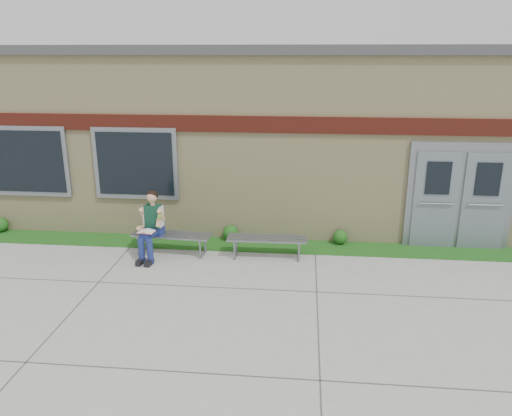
# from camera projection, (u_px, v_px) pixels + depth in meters

# --- Properties ---
(ground) EXTENTS (80.00, 80.00, 0.00)m
(ground) POSITION_uv_depth(u_px,v_px,m) (258.00, 303.00, 8.43)
(ground) COLOR #9E9E99
(ground) RESTS_ON ground
(grass_strip) EXTENTS (16.00, 0.80, 0.02)m
(grass_strip) POSITION_uv_depth(u_px,v_px,m) (269.00, 246.00, 10.90)
(grass_strip) COLOR #184D14
(grass_strip) RESTS_ON ground
(school_building) EXTENTS (16.20, 6.22, 4.20)m
(school_building) POSITION_uv_depth(u_px,v_px,m) (279.00, 128.00, 13.49)
(school_building) COLOR beige
(school_building) RESTS_ON ground
(bench_left) EXTENTS (1.69, 0.59, 0.43)m
(bench_left) POSITION_uv_depth(u_px,v_px,m) (172.00, 238.00, 10.42)
(bench_left) COLOR slate
(bench_left) RESTS_ON ground
(bench_right) EXTENTS (1.64, 0.48, 0.42)m
(bench_right) POSITION_uv_depth(u_px,v_px,m) (267.00, 242.00, 10.23)
(bench_right) COLOR slate
(bench_right) RESTS_ON ground
(girl) EXTENTS (0.51, 0.89, 1.38)m
(girl) POSITION_uv_depth(u_px,v_px,m) (151.00, 224.00, 10.14)
(girl) COLOR navy
(girl) RESTS_ON ground
(shrub_west) EXTENTS (0.34, 0.34, 0.34)m
(shrub_west) POSITION_uv_depth(u_px,v_px,m) (0.00, 225.00, 11.68)
(shrub_west) COLOR #184D14
(shrub_west) RESTS_ON grass_strip
(shrub_mid) EXTENTS (0.34, 0.34, 0.34)m
(shrub_mid) POSITION_uv_depth(u_px,v_px,m) (231.00, 233.00, 11.17)
(shrub_mid) COLOR #184D14
(shrub_mid) RESTS_ON grass_strip
(shrub_east) EXTENTS (0.32, 0.32, 0.32)m
(shrub_east) POSITION_uv_depth(u_px,v_px,m) (340.00, 237.00, 10.94)
(shrub_east) COLOR #184D14
(shrub_east) RESTS_ON grass_strip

